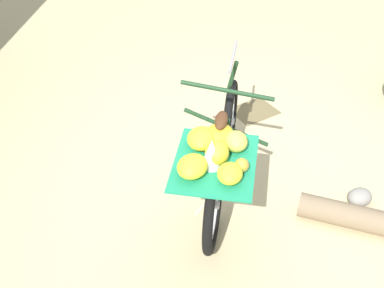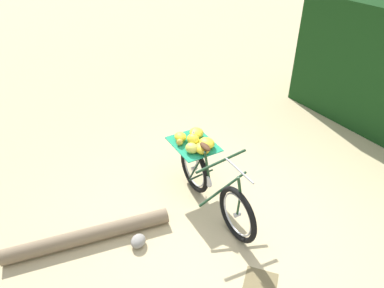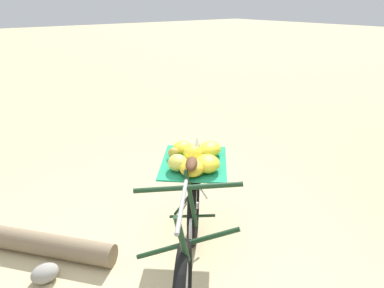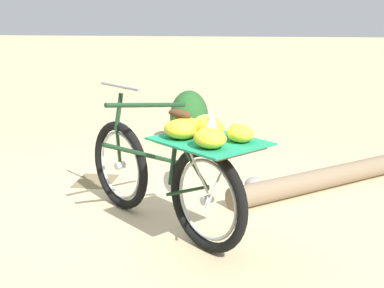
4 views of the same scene
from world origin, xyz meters
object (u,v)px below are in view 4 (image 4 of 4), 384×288
object	(u,v)px
shrub_cluster	(189,120)
path_stone	(254,184)
bicycle	(172,165)
fallen_log	(321,179)

from	to	relation	value
shrub_cluster	path_stone	world-z (taller)	shrub_cluster
shrub_cluster	path_stone	xyz separation A→B (m)	(-1.68, -0.81, -0.22)
bicycle	path_stone	world-z (taller)	bicycle
path_stone	bicycle	bearing A→B (deg)	149.18
fallen_log	path_stone	world-z (taller)	fallen_log
fallen_log	path_stone	distance (m)	0.62
bicycle	path_stone	bearing A→B (deg)	-78.91
fallen_log	shrub_cluster	size ratio (longest dim) A/B	2.93
bicycle	fallen_log	distance (m)	1.69
path_stone	fallen_log	bearing A→B (deg)	-77.75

